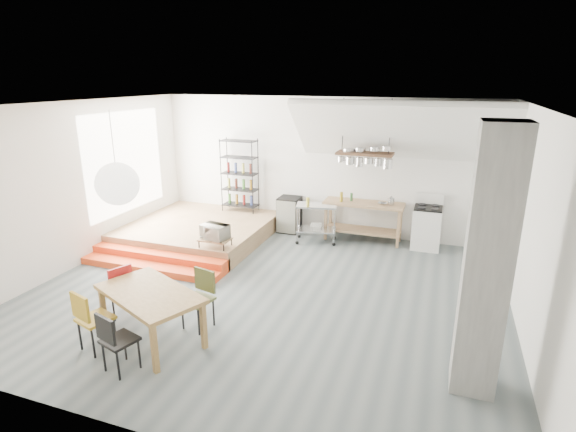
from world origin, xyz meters
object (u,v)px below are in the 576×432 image
at_px(dining_table, 150,297).
at_px(mini_fridge, 289,214).
at_px(rolling_cart, 316,218).
at_px(stove, 427,227).

height_order(dining_table, mini_fridge, mini_fridge).
bearing_deg(mini_fridge, rolling_cart, -31.42).
bearing_deg(stove, rolling_cart, -169.16).
xyz_separation_m(stove, mini_fridge, (-3.20, 0.04, -0.05)).
height_order(stove, mini_fridge, stove).
xyz_separation_m(dining_table, mini_fridge, (0.28, 5.13, -0.24)).
height_order(stove, rolling_cart, stove).
height_order(stove, dining_table, stove).
bearing_deg(stove, mini_fridge, 179.21).
bearing_deg(rolling_cart, mini_fridge, 136.26).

